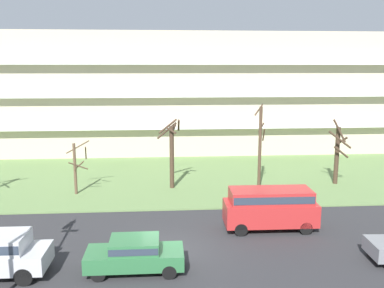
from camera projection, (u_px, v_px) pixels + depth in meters
The scene contains 9 objects.
ground at pixel (167, 251), 20.94m from camera, with size 160.00×160.00×0.00m, color #2D2D30.
grass_lawn_strip at pixel (165, 178), 34.67m from camera, with size 80.00×16.00×0.08m, color #66844C.
apartment_building at pixel (163, 92), 47.37m from camera, with size 49.65×13.22×12.69m.
tree_left at pixel (77, 166), 29.88m from camera, with size 1.78×1.99×3.90m.
tree_center at pixel (172, 151), 31.28m from camera, with size 1.74×1.73×5.39m.
tree_right at pixel (260, 146), 31.11m from camera, with size 0.79×0.78×6.46m.
tree_far_right at pixel (338, 153), 32.31m from camera, with size 1.80×1.81×5.26m.
van_red_center_left at pixel (270, 206), 23.56m from camera, with size 5.23×2.07×2.36m.
sedan_green_center_right at pixel (135, 253), 18.72m from camera, with size 4.40×1.81×1.57m.
Camera 1 is at (-0.17, -19.64, 9.15)m, focal length 38.79 mm.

